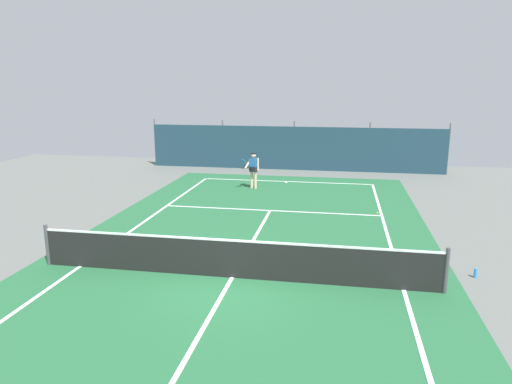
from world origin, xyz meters
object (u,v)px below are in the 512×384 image
tennis_player (253,168)px  tennis_net (232,258)px  tennis_ball_near_player (377,213)px  water_bottle (475,273)px  tennis_ball_midcourt (215,241)px  parked_car (319,150)px

tennis_player → tennis_net: bearing=116.9°
tennis_ball_near_player → water_bottle: water_bottle is taller
tennis_ball_near_player → tennis_ball_midcourt: size_ratio=1.00×
water_bottle → tennis_player: bearing=128.8°
tennis_net → tennis_ball_near_player: 7.78m
tennis_ball_midcourt → water_bottle: bearing=-11.9°
tennis_player → tennis_ball_midcourt: tennis_player is taller
tennis_net → parked_car: (1.26, 17.61, 0.33)m
tennis_ball_midcourt → parked_car: bearing=81.0°
tennis_net → parked_car: bearing=85.9°
tennis_player → water_bottle: 11.68m
tennis_ball_midcourt → tennis_net: bearing=-66.3°
tennis_net → parked_car: 17.66m
tennis_net → tennis_ball_midcourt: bearing=113.7°
tennis_player → tennis_ball_near_player: 6.42m
parked_car → tennis_ball_midcourt: bearing=88.4°
tennis_net → tennis_ball_near_player: size_ratio=153.33×
tennis_player → tennis_ball_midcourt: 7.65m
tennis_net → tennis_player: tennis_player is taller
tennis_player → tennis_ball_near_player: (5.31, -3.48, -0.93)m
parked_car → tennis_player: bearing=78.1°
tennis_player → tennis_ball_near_player: bearing=166.1°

